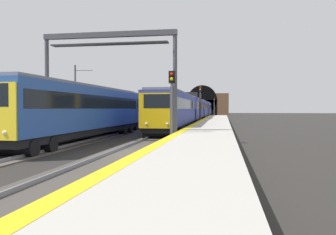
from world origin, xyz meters
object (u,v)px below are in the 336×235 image
Objects in this scene: train_main_approaching at (196,109)px; catenary_mast_near at (76,97)px; railway_signal_near at (172,102)px; railway_signal_far at (214,105)px; railway_signal_mid at (200,103)px; train_adjacent_platform at (123,109)px; overhead_signal_gantry at (109,59)px.

train_main_approaching is 10.32× the size of catenary_mast_near.
railway_signal_far reaches higher than railway_signal_near.
catenary_mast_near is at bearing -52.37° from railway_signal_mid.
railway_signal_near is at bearing 0.00° from railway_signal_mid.
railway_signal_mid is at bearing 0.00° from railway_signal_far.
railway_signal_mid is (11.88, -7.10, 0.81)m from train_adjacent_platform.
overhead_signal_gantry is (1.36, 4.52, 2.94)m from railway_signal_near.
catenary_mast_near reaches higher than train_adjacent_platform.
railway_signal_far is at bearing -10.06° from catenary_mast_near.
train_adjacent_platform is at bearing -5.35° from railway_signal_far.
train_adjacent_platform is at bearing -106.26° from catenary_mast_near.
train_adjacent_platform is at bearing -30.87° from railway_signal_mid.
railway_signal_far is 75.20m from catenary_mast_near.
railway_signal_mid reaches higher than railway_signal_near.
railway_signal_far is 87.54m from overhead_signal_gantry.
overhead_signal_gantry is (-11.60, -2.58, 3.36)m from train_adjacent_platform.
railway_signal_near is at bearing 0.00° from railway_signal_far.
railway_signal_mid is 0.75× the size of catenary_mast_near.
train_main_approaching is 41.47m from railway_signal_near.
catenary_mast_near reaches higher than railway_signal_near.
railway_signal_far reaches higher than railway_signal_mid.
railway_signal_mid is 16.59m from catenary_mast_near.
overhead_signal_gantry is (-23.48, 4.52, 2.55)m from railway_signal_mid.
train_main_approaching is 12.94× the size of railway_signal_far.
train_adjacent_platform is at bearing -151.26° from railway_signal_near.
train_adjacent_platform is at bearing 12.56° from overhead_signal_gantry.
railway_signal_far is 0.62× the size of overhead_signal_gantry.
overhead_signal_gantry is 1.29× the size of catenary_mast_near.
railway_signal_far reaches higher than train_adjacent_platform.
train_main_approaching is 47.39m from railway_signal_far.
railway_signal_near is 88.76m from railway_signal_far.
train_main_approaching is 16.72m from railway_signal_mid.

